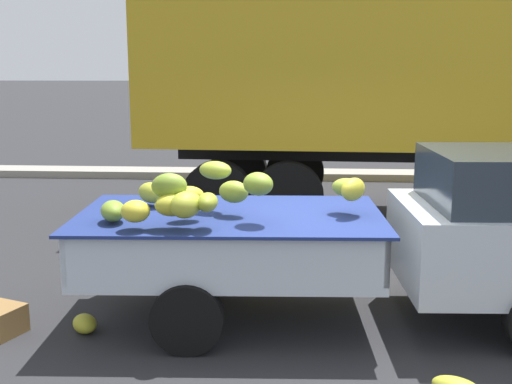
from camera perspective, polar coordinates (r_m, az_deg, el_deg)
name	(u,v)px	position (r m, az deg, el deg)	size (l,w,h in m)	color
ground	(315,317)	(6.53, 5.32, -11.17)	(220.00, 220.00, 0.00)	#28282B
curb_strip	(305,174)	(14.43, 4.47, 1.59)	(80.00, 0.80, 0.16)	gray
pickup_truck	(440,234)	(6.39, 16.22, -3.69)	(5.27, 1.95, 1.70)	silver
fallen_banana_bunch_near_tailgate	(85,324)	(6.34, -15.16, -11.36)	(0.29, 0.21, 0.18)	gold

